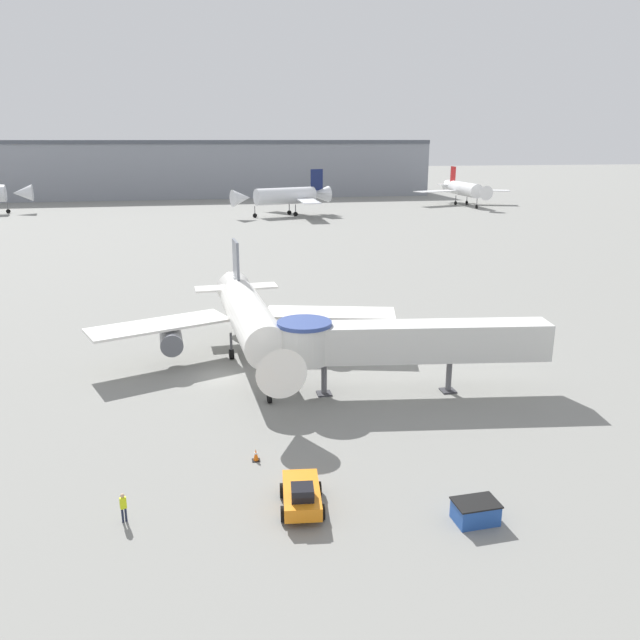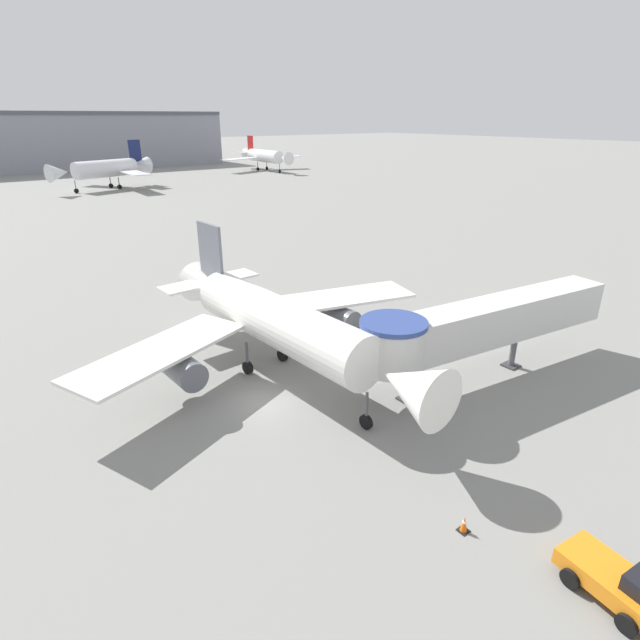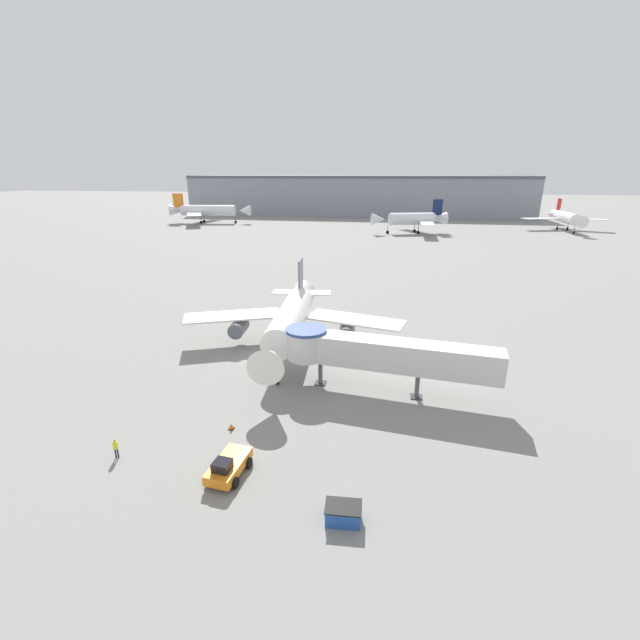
{
  "view_description": "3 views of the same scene",
  "coord_description": "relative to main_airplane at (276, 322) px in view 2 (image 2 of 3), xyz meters",
  "views": [
    {
      "loc": [
        -1.08,
        -48.74,
        18.83
      ],
      "look_at": [
        8.13,
        -0.46,
        4.56
      ],
      "focal_mm": 35.0,
      "sensor_mm": 36.0,
      "label": 1
    },
    {
      "loc": [
        -13.79,
        -24.32,
        17.13
      ],
      "look_at": [
        4.77,
        0.6,
        4.39
      ],
      "focal_mm": 28.0,
      "sensor_mm": 36.0,
      "label": 2
    },
    {
      "loc": [
        13.99,
        -43.88,
        20.57
      ],
      "look_at": [
        6.53,
        0.58,
        4.86
      ],
      "focal_mm": 24.0,
      "sensor_mm": 36.0,
      "label": 3
    }
  ],
  "objects": [
    {
      "name": "main_airplane",
      "position": [
        0.0,
        0.0,
        0.0
      ],
      "size": [
        27.67,
        25.4,
        9.49
      ],
      "rotation": [
        0.0,
        0.0,
        0.07
      ],
      "color": "white",
      "rests_on": "ground_plane"
    },
    {
      "name": "pushback_tug_orange",
      "position": [
        0.75,
        -22.97,
        -3.21
      ],
      "size": [
        2.58,
        4.21,
        1.8
      ],
      "rotation": [
        0.0,
        0.0,
        -0.11
      ],
      "color": "orange",
      "rests_on": "ground_plane"
    },
    {
      "name": "jet_bridge",
      "position": [
        10.23,
        -8.75,
        0.15
      ],
      "size": [
        20.63,
        5.73,
        5.85
      ],
      "rotation": [
        0.0,
        0.0,
        -0.13
      ],
      "color": "silver",
      "rests_on": "ground_plane"
    },
    {
      "name": "ground_plane",
      "position": [
        -2.64,
        -2.86,
        -4.02
      ],
      "size": [
        800.0,
        800.0,
        0.0
      ],
      "primitive_type": "plane",
      "color": "gray"
    },
    {
      "name": "traffic_cone_apron_front",
      "position": [
        1.11,
        -22.83,
        -3.65
      ],
      "size": [
        0.47,
        0.47,
        0.77
      ],
      "color": "black",
      "rests_on": "ground_plane"
    },
    {
      "name": "traffic_cone_starboard_wing",
      "position": [
        10.71,
        0.16,
        -3.73
      ],
      "size": [
        0.37,
        0.37,
        0.62
      ],
      "color": "black",
      "rests_on": "ground_plane"
    },
    {
      "name": "background_jet_red_tail",
      "position": [
        73.12,
        124.15,
        0.74
      ],
      "size": [
        30.05,
        27.42,
        10.87
      ],
      "rotation": [
        0.0,
        0.0,
        -0.0
      ],
      "color": "white",
      "rests_on": "ground_plane"
    },
    {
      "name": "background_jet_navy_tail",
      "position": [
        18.08,
        107.97,
        0.99
      ],
      "size": [
        26.69,
        28.84,
        11.47
      ],
      "rotation": [
        0.0,
        0.0,
        -1.27
      ],
      "color": "silver",
      "rests_on": "ground_plane"
    },
    {
      "name": "traffic_cone_near_nose",
      "position": [
        -1.17,
        -17.37,
        -3.65
      ],
      "size": [
        0.48,
        0.48,
        0.78
      ],
      "color": "black",
      "rests_on": "ground_plane"
    }
  ]
}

